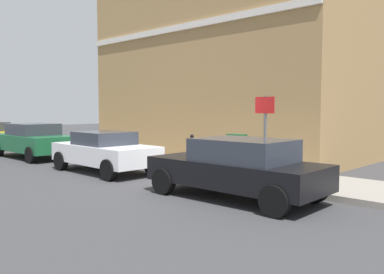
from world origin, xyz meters
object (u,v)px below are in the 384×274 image
Objects in this scene: bollard_far_kerb at (137,148)px; utility_cabinet at (237,153)px; car_black at (237,167)px; car_green at (34,140)px; street_sign at (265,125)px; bollard_near_cabinet at (192,148)px; car_white at (105,151)px.

utility_cabinet is at bearing -71.12° from bollard_far_kerb.
car_black is 11.02m from car_green.
car_black is 1.87m from street_sign.
bollard_far_kerb is (1.51, 5.72, -0.04)m from car_black.
street_sign is at bearing -107.53° from bollard_near_cabinet.
street_sign reaches higher than bollard_far_kerb.
car_white is (0.06, 5.56, -0.04)m from car_black.
car_green is 5.47m from bollard_far_kerb.
utility_cabinet is 2.36m from street_sign.
car_white is at bearing 179.27° from car_green.
car_green reaches higher than utility_cabinet.
bollard_near_cabinet is 4.20m from street_sign.
bollard_far_kerb is (1.38, -5.29, -0.06)m from car_green.
car_white is 3.86× the size of bollard_near_cabinet.
car_green is (0.08, 5.46, 0.06)m from car_white.
car_black is 4.12× the size of bollard_near_cabinet.
car_white is 1.46m from bollard_far_kerb.
bollard_far_kerb is (-1.32, 1.49, 0.00)m from bollard_near_cabinet.
utility_cabinet reaches higher than bollard_near_cabinet.
car_green is at bearing 97.80° from street_sign.
car_green is 9.24m from utility_cabinet.
car_black is at bearing -123.80° from bollard_near_cabinet.
street_sign is (0.09, -5.40, 0.96)m from bollard_far_kerb.
bollard_far_kerb is 5.48m from street_sign.
car_black is at bearing -141.81° from utility_cabinet.
car_black reaches higher than car_white.
street_sign is at bearing -121.88° from utility_cabinet.
bollard_far_kerb is at bearing 131.54° from bollard_near_cabinet.
car_black is 3.72× the size of utility_cabinet.
bollard_far_kerb is (1.45, 0.17, 0.00)m from car_white.
utility_cabinet is 3.78m from bollard_far_kerb.
car_black reaches higher than utility_cabinet.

